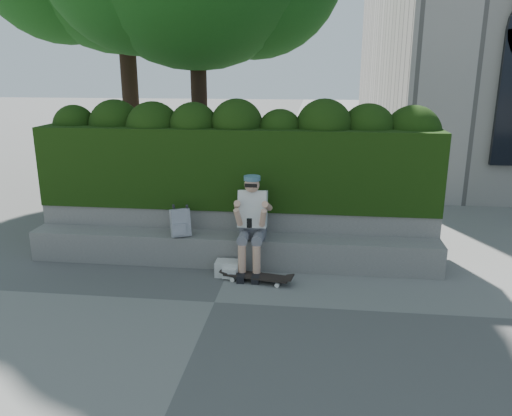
# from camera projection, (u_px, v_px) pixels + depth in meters

# --- Properties ---
(ground) EXTENTS (80.00, 80.00, 0.00)m
(ground) POSITION_uv_depth(u_px,v_px,m) (214.00, 302.00, 6.19)
(ground) COLOR slate
(ground) RESTS_ON ground
(bench_ledge) EXTENTS (6.00, 0.45, 0.45)m
(bench_ledge) POSITION_uv_depth(u_px,v_px,m) (231.00, 250.00, 7.32)
(bench_ledge) COLOR gray
(bench_ledge) RESTS_ON ground
(planter_wall) EXTENTS (6.00, 0.50, 0.75)m
(planter_wall) POSITION_uv_depth(u_px,v_px,m) (236.00, 230.00, 7.73)
(planter_wall) COLOR gray
(planter_wall) RESTS_ON ground
(hedge) EXTENTS (6.00, 1.00, 1.20)m
(hedge) POSITION_uv_depth(u_px,v_px,m) (238.00, 166.00, 7.68)
(hedge) COLOR black
(hedge) RESTS_ON planter_wall
(person) EXTENTS (0.40, 0.76, 1.38)m
(person) POSITION_uv_depth(u_px,v_px,m) (252.00, 220.00, 6.96)
(person) COLOR slate
(person) RESTS_ON ground
(skateboard) EXTENTS (0.92, 0.38, 0.09)m
(skateboard) POSITION_uv_depth(u_px,v_px,m) (257.00, 276.00, 6.76)
(skateboard) COLOR black
(skateboard) RESTS_ON ground
(backpack_plaid) EXTENTS (0.31, 0.26, 0.40)m
(backpack_plaid) POSITION_uv_depth(u_px,v_px,m) (180.00, 223.00, 7.19)
(backpack_plaid) COLOR silver
(backpack_plaid) RESTS_ON bench_ledge
(backpack_ground) EXTENTS (0.33, 0.23, 0.21)m
(backpack_ground) POSITION_uv_depth(u_px,v_px,m) (227.00, 268.00, 6.96)
(backpack_ground) COLOR silver
(backpack_ground) RESTS_ON ground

